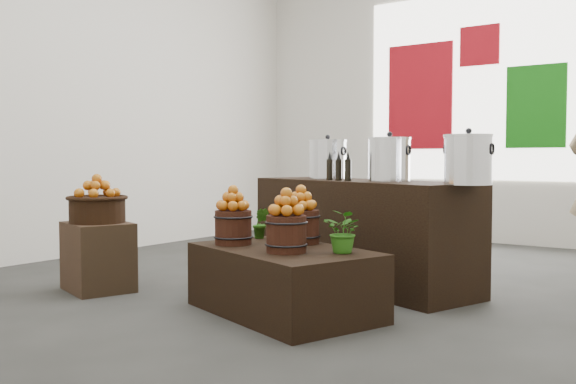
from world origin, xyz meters
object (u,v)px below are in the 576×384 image
Objects in this scene: wicker_basket at (97,210)px; counter at (360,232)px; crate at (98,257)px; stock_pot_left at (328,160)px; stock_pot_center at (389,161)px; stock_pot_right at (468,161)px; display_table at (284,281)px.

counter reaches higher than wicker_basket.
crate is 0.26× the size of counter.
stock_pot_left is 0.79m from stock_pot_center.
stock_pot_center is 1.00× the size of stock_pot_right.
wicker_basket is 1.76m from display_table.
stock_pot_center is at bearing 160.57° from stock_pot_right.
wicker_basket is at bearing -117.79° from counter.
stock_pot_center is (0.74, -0.26, 0.00)m from stock_pot_left.
display_table is 3.93× the size of stock_pot_center.
display_table is at bearing -66.42° from counter.
stock_pot_center is (0.23, 1.13, 0.83)m from display_table.
crate is at bearing -117.79° from counter.
crate is 1.65× the size of stock_pot_center.
stock_pot_center is at bearing 35.35° from wicker_basket.
display_table is 3.93× the size of stock_pot_right.
stock_pot_center is (0.33, -0.11, 0.61)m from counter.
stock_pot_center is at bearing 97.85° from display_table.
stock_pot_center reaches higher than crate.
counter is 0.75m from stock_pot_left.
stock_pot_left is (-0.51, 1.40, 0.83)m from display_table.
counter reaches higher than display_table.
stock_pot_right is at bearing -19.43° from stock_pot_center.
stock_pot_right is (1.49, -0.52, 0.00)m from stock_pot_left.
stock_pot_right reaches higher than counter.
wicker_basket is 1.32× the size of stock_pot_right.
wicker_basket is 2.39m from stock_pot_center.
stock_pot_center is at bearing 35.35° from crate.
wicker_basket reaches higher than display_table.
display_table is 1.55m from stock_pot_right.
stock_pot_left is (1.18, 1.63, 0.40)m from wicker_basket.
crate is 1.71m from display_table.
counter is (1.60, 1.48, 0.17)m from crate.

